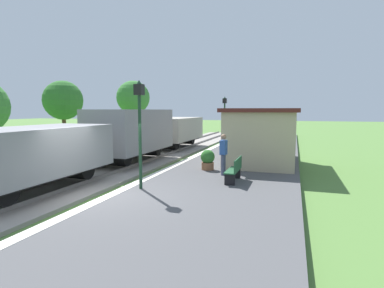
% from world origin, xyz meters
% --- Properties ---
extents(ground_plane, '(160.00, 160.00, 0.00)m').
position_xyz_m(ground_plane, '(0.00, 0.00, 0.00)').
color(ground_plane, '#517A38').
extents(platform_slab, '(6.00, 60.00, 0.25)m').
position_xyz_m(platform_slab, '(3.20, 0.00, 0.12)').
color(platform_slab, '#4C4C4F').
rests_on(platform_slab, ground).
extents(platform_edge_stripe, '(0.36, 60.00, 0.01)m').
position_xyz_m(platform_edge_stripe, '(0.40, 0.00, 0.25)').
color(platform_edge_stripe, silver).
rests_on(platform_edge_stripe, platform_slab).
extents(track_ballast, '(3.80, 60.00, 0.12)m').
position_xyz_m(track_ballast, '(-2.40, 0.00, 0.06)').
color(track_ballast, gray).
rests_on(track_ballast, ground).
extents(rail_near, '(0.07, 60.00, 0.14)m').
position_xyz_m(rail_near, '(-1.68, 0.00, 0.19)').
color(rail_near, slate).
rests_on(rail_near, track_ballast).
extents(rail_far, '(0.07, 60.00, 0.14)m').
position_xyz_m(rail_far, '(-3.12, 0.00, 0.19)').
color(rail_far, slate).
rests_on(rail_far, track_ballast).
extents(freight_train, '(2.50, 19.40, 2.72)m').
position_xyz_m(freight_train, '(-2.40, 6.44, 1.51)').
color(freight_train, gray).
rests_on(freight_train, rail_near).
extents(station_hut, '(3.50, 5.80, 2.78)m').
position_xyz_m(station_hut, '(4.40, 7.96, 1.65)').
color(station_hut, tan).
rests_on(station_hut, platform_slab).
extents(bench_near_hut, '(0.42, 1.50, 0.91)m').
position_xyz_m(bench_near_hut, '(3.84, 3.06, 0.72)').
color(bench_near_hut, '#1E4C2D').
rests_on(bench_near_hut, platform_slab).
extents(person_waiting, '(0.26, 0.39, 1.71)m').
position_xyz_m(person_waiting, '(3.15, 4.18, 1.18)').
color(person_waiting, '#474C66').
rests_on(person_waiting, platform_slab).
extents(potted_planter, '(0.64, 0.64, 0.92)m').
position_xyz_m(potted_planter, '(2.23, 5.06, 0.72)').
color(potted_planter, brown).
rests_on(potted_planter, platform_slab).
extents(lamp_post_near, '(0.28, 0.28, 3.70)m').
position_xyz_m(lamp_post_near, '(0.94, 1.03, 2.80)').
color(lamp_post_near, '#193823').
rests_on(lamp_post_near, platform_slab).
extents(lamp_post_far, '(0.28, 0.28, 3.70)m').
position_xyz_m(lamp_post_far, '(0.94, 14.52, 2.80)').
color(lamp_post_far, '#193823').
rests_on(lamp_post_far, platform_slab).
extents(tree_trackside_far, '(2.84, 2.84, 5.08)m').
position_xyz_m(tree_trackside_far, '(-10.16, 10.38, 3.63)').
color(tree_trackside_far, '#4C3823').
rests_on(tree_trackside_far, ground).
extents(tree_field_left, '(3.11, 3.11, 5.68)m').
position_xyz_m(tree_field_left, '(-8.57, 17.91, 4.11)').
color(tree_field_left, '#4C3823').
rests_on(tree_field_left, ground).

